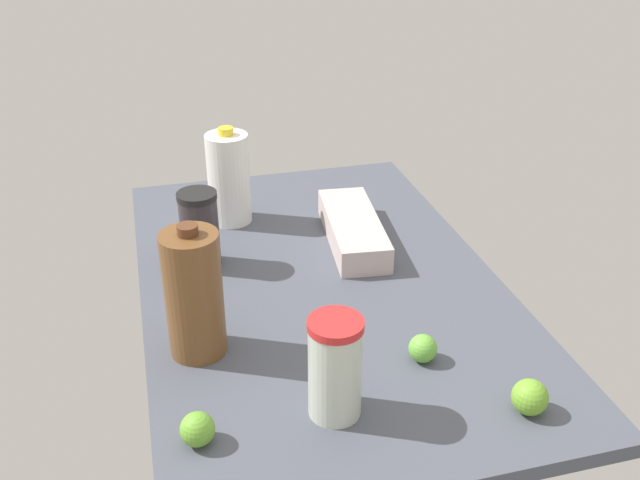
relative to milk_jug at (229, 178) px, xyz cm
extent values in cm
cube|color=#494E5A|center=(-33.74, -14.26, -12.96)|extent=(120.00, 76.00, 3.00)
cylinder|color=white|center=(0.00, 0.00, -0.12)|extent=(10.42, 10.42, 22.68)
cylinder|color=yellow|center=(0.00, 0.00, 12.12)|extent=(3.65, 3.65, 1.80)
cylinder|color=brown|center=(-51.71, 13.73, 0.71)|extent=(10.48, 10.48, 24.34)
cylinder|color=#59331E|center=(-51.71, 13.73, 13.78)|extent=(3.67, 3.67, 1.80)
cylinder|color=beige|center=(-74.17, -6.13, -3.09)|extent=(8.73, 8.73, 16.74)
cylinder|color=red|center=(-74.17, -6.13, 5.98)|extent=(9.00, 9.00, 1.40)
cube|color=beige|center=(-18.36, -26.41, -8.32)|extent=(34.38, 14.98, 6.28)
cylinder|color=#332D31|center=(-20.21, 9.52, -3.33)|extent=(8.47, 8.47, 16.26)
cylinder|color=black|center=(-20.21, 9.52, 5.50)|extent=(8.72, 8.72, 1.40)
sphere|color=#6EAA2E|center=(-82.34, -37.08, -8.42)|extent=(6.07, 6.07, 6.07)
sphere|color=#67A932|center=(-75.65, 16.46, -8.69)|extent=(5.54, 5.54, 5.54)
sphere|color=#69B63E|center=(-65.14, -25.27, -8.84)|extent=(5.23, 5.23, 5.23)
camera|label=1|loc=(-160.86, 19.16, 69.91)|focal=40.00mm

